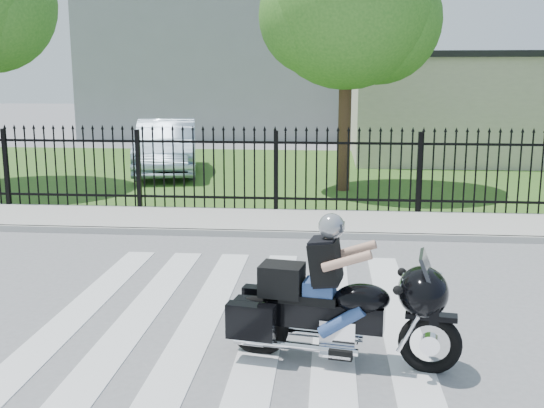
{
  "coord_description": "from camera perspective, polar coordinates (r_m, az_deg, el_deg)",
  "views": [
    {
      "loc": [
        1.12,
        -7.37,
        2.93
      ],
      "look_at": [
        0.26,
        2.16,
        1.0
      ],
      "focal_mm": 42.0,
      "sensor_mm": 36.0,
      "label": 1
    }
  ],
  "objects": [
    {
      "name": "ground",
      "position": [
        8.0,
        -3.3,
        -10.07
      ],
      "size": [
        120.0,
        120.0,
        0.0
      ],
      "primitive_type": "plane",
      "color": "slate",
      "rests_on": "ground"
    },
    {
      "name": "crosswalk",
      "position": [
        8.0,
        -3.3,
        -10.03
      ],
      "size": [
        5.0,
        5.5,
        0.01
      ],
      "primitive_type": null,
      "color": "silver",
      "rests_on": "ground"
    },
    {
      "name": "sidewalk",
      "position": [
        12.74,
        -0.02,
        -1.61
      ],
      "size": [
        40.0,
        2.0,
        0.12
      ],
      "primitive_type": "cube",
      "color": "#ADAAA3",
      "rests_on": "ground"
    },
    {
      "name": "curb",
      "position": [
        11.77,
        -0.46,
        -2.7
      ],
      "size": [
        40.0,
        0.12,
        0.12
      ],
      "primitive_type": "cube",
      "color": "#ADAAA3",
      "rests_on": "ground"
    },
    {
      "name": "grass_strip",
      "position": [
        19.62,
        1.82,
        2.84
      ],
      "size": [
        40.0,
        12.0,
        0.02
      ],
      "primitive_type": "cube",
      "color": "#306121",
      "rests_on": "ground"
    },
    {
      "name": "iron_fence",
      "position": [
        13.56,
        0.36,
        2.81
      ],
      "size": [
        26.0,
        0.04,
        1.8
      ],
      "color": "black",
      "rests_on": "ground"
    },
    {
      "name": "tree_mid",
      "position": [
        16.46,
        6.75,
        17.38
      ],
      "size": [
        4.2,
        4.2,
        6.78
      ],
      "color": "#382316",
      "rests_on": "ground"
    },
    {
      "name": "building_low",
      "position": [
        24.12,
        19.44,
        7.96
      ],
      "size": [
        10.0,
        6.0,
        3.5
      ],
      "primitive_type": "cube",
      "color": "beige",
      "rests_on": "ground"
    },
    {
      "name": "building_low_roof",
      "position": [
        24.1,
        19.74,
        12.34
      ],
      "size": [
        10.2,
        6.2,
        0.2
      ],
      "primitive_type": "cube",
      "color": "black",
      "rests_on": "building_low"
    },
    {
      "name": "building_tall",
      "position": [
        33.76,
        -1.97,
        16.61
      ],
      "size": [
        15.0,
        10.0,
        12.0
      ],
      "primitive_type": "cube",
      "color": "gray",
      "rests_on": "ground"
    },
    {
      "name": "motorcycle_rider",
      "position": [
        6.63,
        5.64,
        -8.65
      ],
      "size": [
        2.42,
        1.06,
        1.61
      ],
      "rotation": [
        0.0,
        0.0,
        -0.18
      ],
      "color": "black",
      "rests_on": "ground"
    },
    {
      "name": "parked_car",
      "position": [
        19.59,
        -9.41,
        5.11
      ],
      "size": [
        2.7,
        5.19,
        1.63
      ],
      "primitive_type": "imported",
      "rotation": [
        0.0,
        0.0,
        0.21
      ],
      "color": "#ACC2D8",
      "rests_on": "grass_strip"
    }
  ]
}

